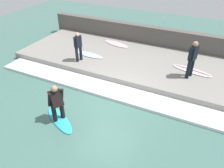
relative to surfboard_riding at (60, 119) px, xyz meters
name	(u,v)px	position (x,y,z in m)	size (l,w,h in m)	color
ground_plane	(108,102)	(1.73, -1.16, -0.03)	(28.00, 28.00, 0.00)	#426B60
concrete_ledge	(138,63)	(5.21, -1.16, 0.16)	(4.40, 12.89, 0.37)	gray
back_wall	(153,38)	(7.66, -1.16, 0.66)	(0.50, 13.53, 1.37)	#544F49
wave_foam_crest	(116,92)	(2.45, -1.16, 0.03)	(1.11, 12.24, 0.13)	white
surfboard_riding	(60,119)	(0.00, 0.00, 0.00)	(1.30, 1.82, 0.06)	#2DADD1
surfer_riding	(56,101)	(0.00, 0.00, 0.84)	(0.55, 0.57, 1.47)	black
surfer_waiting_near	(192,58)	(4.60, -3.81, 1.31)	(0.55, 0.36, 1.71)	black
surfboard_waiting_near	(192,71)	(5.19, -3.88, 0.37)	(0.92, 1.98, 0.07)	silver
surfer_waiting_far	(78,45)	(3.79, 1.55, 1.19)	(0.50, 0.30, 1.50)	black
surfboard_waiting_far	(88,54)	(4.55, 1.46, 0.37)	(0.64, 1.85, 0.06)	silver
surfboard_spare	(116,44)	(6.55, 0.73, 0.37)	(0.99, 1.84, 0.06)	beige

